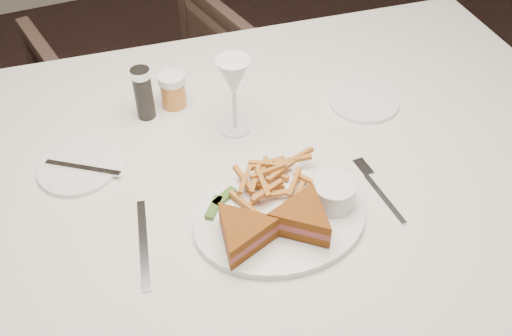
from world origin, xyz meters
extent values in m
cube|color=silver|center=(0.07, 0.11, 0.38)|extent=(1.69, 1.23, 0.75)
imported|color=#45322A|center=(0.08, 1.00, 0.33)|extent=(0.74, 0.71, 0.67)
ellipsoid|color=white|center=(0.07, -0.04, 0.76)|extent=(0.35, 0.28, 0.01)
cube|color=silver|center=(-0.17, 0.01, 0.75)|extent=(0.06, 0.20, 0.00)
cylinder|color=white|center=(-0.24, 0.25, 0.76)|extent=(0.16, 0.16, 0.01)
cylinder|color=white|center=(0.41, 0.21, 0.76)|extent=(0.16, 0.16, 0.01)
cylinder|color=black|center=(-0.06, 0.36, 0.81)|extent=(0.04, 0.04, 0.12)
cylinder|color=#C1742E|center=(0.01, 0.38, 0.79)|extent=(0.06, 0.06, 0.08)
cube|color=#3A6222|center=(0.00, 0.04, 0.77)|extent=(0.06, 0.04, 0.01)
cube|color=#3A6222|center=(-0.03, 0.03, 0.77)|extent=(0.05, 0.05, 0.01)
cylinder|color=white|center=(0.18, -0.05, 0.79)|extent=(0.08, 0.08, 0.05)
camera|label=1|loc=(-0.24, -0.65, 1.55)|focal=40.00mm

